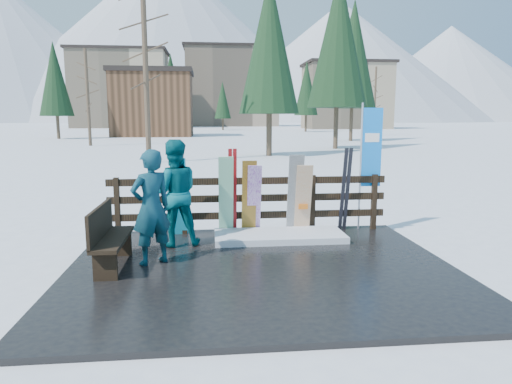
{
  "coord_description": "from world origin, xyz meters",
  "views": [
    {
      "loc": [
        -0.79,
        -6.8,
        2.38
      ],
      "look_at": [
        0.01,
        1.0,
        1.1
      ],
      "focal_mm": 32.0,
      "sensor_mm": 36.0,
      "label": 1
    }
  ],
  "objects": [
    {
      "name": "ski_pair_a",
      "position": [
        -0.34,
        2.05,
        0.94
      ],
      "size": [
        0.16,
        0.28,
        1.72
      ],
      "color": "maroon",
      "rests_on": "deck"
    },
    {
      "name": "ground",
      "position": [
        0.0,
        0.0,
        0.0
      ],
      "size": [
        700.0,
        700.0,
        0.0
      ],
      "primitive_type": "plane",
      "color": "white",
      "rests_on": "ground"
    },
    {
      "name": "trees",
      "position": [
        5.25,
        46.74,
        5.86
      ],
      "size": [
        42.01,
        68.77,
        13.54
      ],
      "color": "#382B1E",
      "rests_on": "ground"
    },
    {
      "name": "snow_patch",
      "position": [
        0.53,
        1.6,
        0.14
      ],
      "size": [
        2.47,
        1.0,
        0.12
      ],
      "primitive_type": "cube",
      "color": "white",
      "rests_on": "deck"
    },
    {
      "name": "rental_flag",
      "position": [
        2.47,
        2.25,
        1.69
      ],
      "size": [
        0.45,
        0.04,
        2.6
      ],
      "color": "silver",
      "rests_on": "deck"
    },
    {
      "name": "snowboard_1",
      "position": [
        -0.48,
        1.98,
        0.87
      ],
      "size": [
        0.29,
        0.4,
        1.58
      ],
      "primitive_type": "cube",
      "rotation": [
        0.23,
        0.0,
        0.0
      ],
      "color": "white",
      "rests_on": "deck"
    },
    {
      "name": "person_back",
      "position": [
        -1.43,
        1.39,
        1.04
      ],
      "size": [
        1.05,
        0.88,
        1.92
      ],
      "primitive_type": "imported",
      "rotation": [
        0.0,
        0.0,
        3.32
      ],
      "color": "#065B66",
      "rests_on": "deck"
    },
    {
      "name": "bench",
      "position": [
        -2.36,
        0.21,
        0.6
      ],
      "size": [
        0.41,
        1.5,
        0.97
      ],
      "color": "black",
      "rests_on": "deck"
    },
    {
      "name": "mountains",
      "position": [
        -10.5,
        328.41,
        50.2
      ],
      "size": [
        520.0,
        260.0,
        120.0
      ],
      "color": "white",
      "rests_on": "ground"
    },
    {
      "name": "person_front",
      "position": [
        -1.71,
        0.34,
        0.99
      ],
      "size": [
        0.8,
        0.73,
        1.82
      ],
      "primitive_type": "imported",
      "rotation": [
        0.0,
        0.0,
        3.73
      ],
      "color": "#11585C",
      "rests_on": "deck"
    },
    {
      "name": "fence",
      "position": [
        0.0,
        2.2,
        0.74
      ],
      "size": [
        5.6,
        0.1,
        1.15
      ],
      "color": "black",
      "rests_on": "deck"
    },
    {
      "name": "ski_pair_b",
      "position": [
        1.93,
        2.05,
        0.94
      ],
      "size": [
        0.16,
        0.35,
        1.72
      ],
      "color": "black",
      "rests_on": "deck"
    },
    {
      "name": "snowboard_4",
      "position": [
        0.89,
        1.98,
        0.88
      ],
      "size": [
        0.3,
        0.33,
        1.6
      ],
      "primitive_type": "cube",
      "rotation": [
        0.19,
        0.0,
        0.0
      ],
      "color": "black",
      "rests_on": "deck"
    },
    {
      "name": "snowboard_2",
      "position": [
        -0.02,
        1.98,
        0.83
      ],
      "size": [
        0.28,
        0.32,
        1.49
      ],
      "primitive_type": "cube",
      "rotation": [
        0.2,
        0.0,
        0.0
      ],
      "color": "orange",
      "rests_on": "deck"
    },
    {
      "name": "snowboard_0",
      "position": [
        -1.37,
        1.98,
        0.86
      ],
      "size": [
        0.27,
        0.43,
        1.56
      ],
      "primitive_type": "cube",
      "rotation": [
        0.26,
        0.0,
        0.0
      ],
      "color": "#12A7CD",
      "rests_on": "deck"
    },
    {
      "name": "deck",
      "position": [
        0.0,
        0.0,
        0.04
      ],
      "size": [
        6.0,
        5.0,
        0.08
      ],
      "primitive_type": "cube",
      "color": "black",
      "rests_on": "ground"
    },
    {
      "name": "snowboard_5",
      "position": [
        1.06,
        1.98,
        0.78
      ],
      "size": [
        0.32,
        0.32,
        1.39
      ],
      "primitive_type": "cube",
      "rotation": [
        0.21,
        0.0,
        0.0
      ],
      "color": "silver",
      "rests_on": "deck"
    },
    {
      "name": "snowboard_3",
      "position": [
        0.08,
        1.98,
        0.78
      ],
      "size": [
        0.27,
        0.42,
        1.4
      ],
      "primitive_type": "cube",
      "rotation": [
        0.27,
        0.0,
        0.0
      ],
      "color": "white",
      "rests_on": "deck"
    },
    {
      "name": "resort_buildings",
      "position": [
        1.03,
        115.41,
        9.81
      ],
      "size": [
        73.0,
        87.6,
        22.6
      ],
      "color": "tan",
      "rests_on": "ground"
    }
  ]
}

